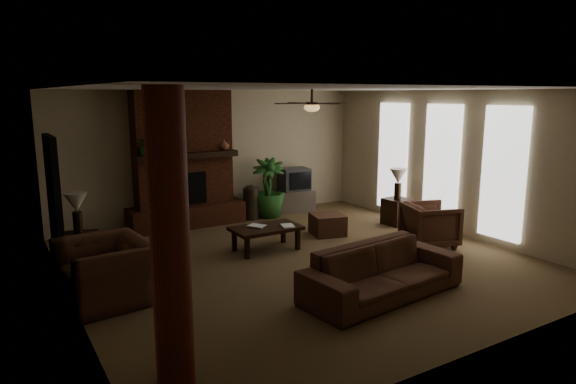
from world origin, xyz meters
TOP-DOWN VIEW (x-y plane):
  - room_shell at (0.00, 0.00)m, footprint 7.00×7.00m
  - fireplace at (-0.80, 3.22)m, footprint 2.40×0.70m
  - windows at (3.45, 0.20)m, footprint 0.08×3.65m
  - log_column at (-2.95, -2.40)m, footprint 0.36×0.36m
  - doorway at (-3.44, 1.80)m, footprint 0.10×1.00m
  - ceiling_fan at (0.40, 0.30)m, footprint 1.35×1.35m
  - sofa at (0.17, -1.80)m, footprint 2.43×0.94m
  - armchair_left at (-3.08, -0.01)m, footprint 0.93×1.32m
  - armchair_right at (2.47, -0.49)m, footprint 1.02×1.05m
  - coffee_table at (-0.20, 0.81)m, footprint 1.20×0.70m
  - ottoman at (1.33, 1.09)m, footprint 0.73×0.73m
  - tv_stand at (1.89, 3.15)m, footprint 0.97×0.75m
  - tv at (1.84, 3.14)m, footprint 0.70×0.60m
  - floor_vase at (0.61, 2.98)m, footprint 0.34×0.34m
  - floor_plant at (1.04, 2.97)m, footprint 1.21×1.50m
  - side_table_left at (-3.15, 1.57)m, footprint 0.64×0.64m
  - lamp_left at (-3.15, 1.62)m, footprint 0.38×0.38m
  - side_table_right at (3.05, 0.97)m, footprint 0.51×0.51m
  - lamp_right at (2.99, 0.92)m, footprint 0.36×0.36m
  - mantel_plant at (-1.65, 2.95)m, footprint 0.48×0.51m
  - mantel_vase at (0.01, 3.02)m, footprint 0.24×0.24m
  - book_a at (-0.43, 0.84)m, footprint 0.20×0.13m
  - book_b at (0.03, 0.66)m, footprint 0.21×0.09m

SIDE VIEW (x-z plane):
  - ottoman at x=1.33m, z-range 0.00..0.40m
  - tv_stand at x=1.89m, z-range 0.00..0.50m
  - side_table_left at x=-3.15m, z-range 0.00..0.55m
  - side_table_right at x=3.05m, z-range 0.00..0.55m
  - floor_plant at x=1.04m, z-range 0.00..0.74m
  - coffee_table at x=-0.20m, z-range 0.16..0.59m
  - floor_vase at x=0.61m, z-range 0.05..0.82m
  - armchair_right at x=2.47m, z-range 0.00..0.87m
  - sofa at x=0.17m, z-range 0.00..0.93m
  - armchair_left at x=-3.08m, z-range 0.00..1.09m
  - book_a at x=-0.43m, z-range 0.43..0.72m
  - book_b at x=0.03m, z-range 0.43..0.72m
  - tv at x=1.84m, z-range 0.50..1.02m
  - lamp_left at x=-3.15m, z-range 0.68..1.33m
  - lamp_right at x=2.99m, z-range 0.68..1.33m
  - doorway at x=-3.44m, z-range 0.00..2.10m
  - fireplace at x=-0.80m, z-range -0.24..2.56m
  - windows at x=3.45m, z-range 0.17..2.53m
  - log_column at x=-2.95m, z-range 0.00..2.80m
  - room_shell at x=0.00m, z-range -2.10..4.90m
  - mantel_vase at x=0.01m, z-range 1.56..1.78m
  - mantel_plant at x=-1.65m, z-range 1.56..1.89m
  - ceiling_fan at x=0.40m, z-range 2.34..2.72m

